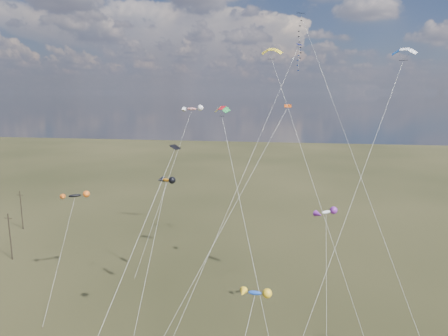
# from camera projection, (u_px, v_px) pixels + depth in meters

# --- Properties ---
(utility_pole_near) EXTENTS (1.40, 0.20, 8.00)m
(utility_pole_near) POSITION_uv_depth(u_px,v_px,m) (10.00, 236.00, 66.24)
(utility_pole_near) COLOR black
(utility_pole_near) RESTS_ON ground
(utility_pole_far) EXTENTS (1.40, 0.20, 8.00)m
(utility_pole_far) POSITION_uv_depth(u_px,v_px,m) (21.00, 210.00, 81.08)
(utility_pole_far) COLOR black
(utility_pole_far) RESTS_ON ground
(diamond_black_high) EXTENTS (14.35, 22.23, 38.32)m
(diamond_black_high) POSITION_uv_depth(u_px,v_px,m) (307.00, 52.00, 53.58)
(diamond_black_high) COLOR black
(diamond_black_high) RESTS_ON ground
(diamond_navy_tall) EXTENTS (13.88, 26.95, 34.53)m
(diamond_navy_tall) POSITION_uv_depth(u_px,v_px,m) (289.00, 80.00, 55.98)
(diamond_navy_tall) COLOR #0A0F4C
(diamond_navy_tall) RESTS_ON ground
(diamond_black_mid) EXTENTS (6.24, 19.15, 22.71)m
(diamond_black_mid) POSITION_uv_depth(u_px,v_px,m) (140.00, 233.00, 33.55)
(diamond_black_mid) COLOR black
(diamond_black_mid) RESTS_ON ground
(diamond_orange_center) EXTENTS (13.85, 18.68, 26.03)m
(diamond_orange_center) POSITION_uv_depth(u_px,v_px,m) (253.00, 171.00, 48.23)
(diamond_orange_center) COLOR #C9430A
(diamond_orange_center) RESTS_ON ground
(parafoil_yellow) EXTENTS (13.20, 15.55, 33.64)m
(parafoil_yellow) POSITION_uv_depth(u_px,v_px,m) (272.00, 51.00, 51.31)
(parafoil_yellow) COLOR gold
(parafoil_yellow) RESTS_ON ground
(parafoil_blue_white) EXTENTS (14.44, 19.87, 32.60)m
(parafoil_blue_white) POSITION_uv_depth(u_px,v_px,m) (404.00, 51.00, 41.97)
(parafoil_blue_white) COLOR blue
(parafoil_blue_white) RESTS_ON ground
(parafoil_tricolor) EXTENTS (9.55, 17.51, 26.31)m
(parafoil_tricolor) POSITION_uv_depth(u_px,v_px,m) (222.00, 110.00, 46.56)
(parafoil_tricolor) COLOR yellow
(parafoil_tricolor) RESTS_ON ground
(novelty_black_orange) EXTENTS (3.49, 13.19, 13.68)m
(novelty_black_orange) POSITION_uv_depth(u_px,v_px,m) (75.00, 196.00, 56.54)
(novelty_black_orange) COLOR black
(novelty_black_orange) RESTS_ON ground
(novelty_orange_black) EXTENTS (2.45, 12.93, 17.50)m
(novelty_orange_black) POSITION_uv_depth(u_px,v_px,m) (166.00, 181.00, 48.89)
(novelty_orange_black) COLOR #C16E11
(novelty_orange_black) RESTS_ON ground
(novelty_white_purple) EXTENTS (2.50, 9.15, 14.81)m
(novelty_white_purple) POSITION_uv_depth(u_px,v_px,m) (326.00, 213.00, 44.68)
(novelty_white_purple) COLOR silver
(novelty_white_purple) RESTS_ON ground
(novelty_redwhite_stripe) EXTENTS (6.59, 19.43, 25.30)m
(novelty_redwhite_stripe) POSITION_uv_depth(u_px,v_px,m) (191.00, 109.00, 72.54)
(novelty_redwhite_stripe) COLOR red
(novelty_redwhite_stripe) RESTS_ON ground
(novelty_blue_yellow) EXTENTS (3.90, 9.28, 13.07)m
(novelty_blue_yellow) POSITION_uv_depth(u_px,v_px,m) (255.00, 294.00, 30.05)
(novelty_blue_yellow) COLOR blue
(novelty_blue_yellow) RESTS_ON ground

